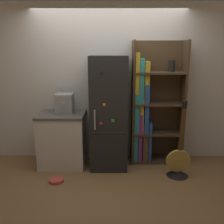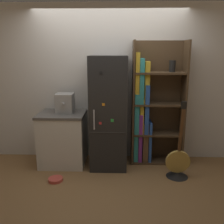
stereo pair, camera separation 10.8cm
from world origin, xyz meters
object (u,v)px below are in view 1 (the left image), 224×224
refrigerator (109,112)px  bookshelf (149,109)px  pet_bowl (56,180)px  guitar (178,165)px  espresso_machine (65,103)px

refrigerator → bookshelf: size_ratio=0.88×
bookshelf → pet_bowl: bookshelf is taller
guitar → pet_bowl: guitar is taller
espresso_machine → pet_bowl: (-0.04, -0.67, -1.00)m
refrigerator → bookshelf: 0.69m
bookshelf → refrigerator: bearing=-165.1°
espresso_machine → pet_bowl: espresso_machine is taller
espresso_machine → guitar: size_ratio=0.29×
espresso_machine → refrigerator: bearing=-5.9°
refrigerator → espresso_machine: (-0.71, 0.07, 0.14)m
guitar → bookshelf: bearing=123.0°
pet_bowl → guitar: bearing=6.0°
espresso_machine → pet_bowl: size_ratio=1.59×
refrigerator → espresso_machine: 0.73m
espresso_machine → guitar: (1.76, -0.48, -0.85)m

